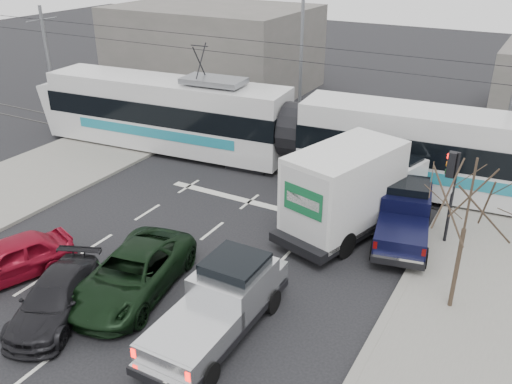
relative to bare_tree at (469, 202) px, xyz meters
The scene contains 15 objects.
ground 8.85m from the bare_tree, 161.79° to the right, with size 120.00×120.00×0.00m, color black.
sidewalk_right 4.69m from the bare_tree, 60.75° to the right, with size 6.00×60.00×0.15m, color gray.
rails 11.33m from the bare_tree, 135.38° to the left, with size 60.00×1.60×0.03m, color #33302D.
building_left 29.11m from the bare_tree, 137.92° to the left, with size 14.00×10.00×6.00m, color slate.
bare_tree is the anchor object (origin of this frame).
traffic_signal 4.28m from the bare_tree, 105.76° to the left, with size 0.44×0.44×3.60m.
street_lamp_far 17.97m from the bare_tree, 131.12° to the left, with size 2.38×0.25×9.00m.
catenary 10.68m from the bare_tree, 135.38° to the left, with size 60.00×0.20×7.00m.
tram 12.07m from the bare_tree, 140.19° to the left, with size 28.36×5.40×5.76m.
silver_pickup 7.67m from the bare_tree, 143.19° to the right, with size 2.09×5.68×2.06m.
box_truck 6.03m from the bare_tree, 143.32° to the left, with size 4.29×7.55×3.58m.
navy_pickup 5.24m from the bare_tree, 124.90° to the left, with size 2.81×5.28×2.11m.
green_car 10.63m from the bare_tree, 155.78° to the right, with size 2.46×5.33×1.48m, color black.
red_car 14.94m from the bare_tree, 157.69° to the right, with size 1.71×4.25×1.45m, color maroon.
dark_car 12.68m from the bare_tree, 149.27° to the right, with size 1.76×4.33×1.26m, color black.
Camera 1 is at (9.04, -12.58, 10.73)m, focal length 38.00 mm.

